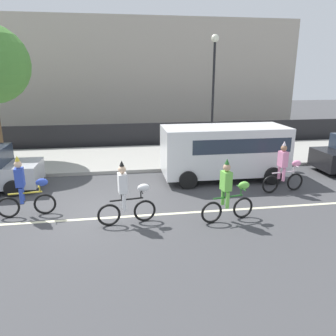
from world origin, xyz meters
The scene contains 12 objects.
ground_plane centered at (0.00, 0.00, 0.00)m, with size 80.00×80.00×0.00m, color #424244.
road_centre_line centered at (0.00, -0.50, 0.00)m, with size 36.00×0.14×0.01m, color beige.
sidewalk_curb centered at (0.00, 6.50, 0.07)m, with size 60.00×5.00×0.15m, color #9E9B93.
fence_line centered at (0.00, 9.40, 0.70)m, with size 40.00×0.08×1.40m, color black.
building_backdrop centered at (-0.17, 18.00, 3.99)m, with size 28.00×8.00×7.99m, color #B2A899.
parade_cyclist_cobalt centered at (-2.36, 0.04, 0.84)m, with size 1.72×0.50×1.92m.
parade_cyclist_zebra centered at (0.66, -0.97, 0.84)m, with size 1.71×0.52×1.92m.
parade_cyclist_lime centered at (3.61, -1.22, 0.84)m, with size 1.70×0.54×1.92m.
parade_cyclist_pink centered at (6.44, 0.84, 0.84)m, with size 1.71×0.51×1.92m.
parked_van_white centered at (4.81, 2.70, 1.28)m, with size 5.00×2.22×2.18m.
street_lamp_post centered at (5.24, 6.29, 3.99)m, with size 0.36×0.36×5.86m.
pedestrian_onlooker centered at (3.00, 5.37, 1.01)m, with size 0.32×0.20×1.62m.
Camera 1 is at (0.48, -9.82, 4.25)m, focal length 35.00 mm.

